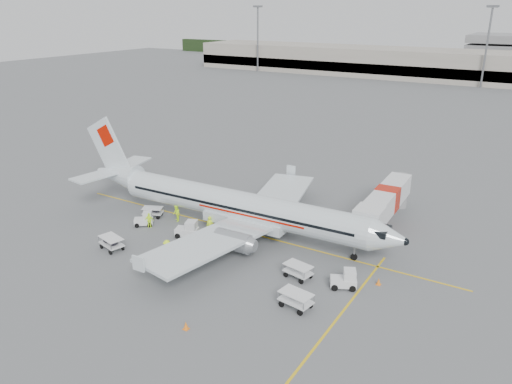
% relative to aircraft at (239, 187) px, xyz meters
% --- Properties ---
extents(ground, '(360.00, 360.00, 0.00)m').
position_rel_aircraft_xyz_m(ground, '(0.53, 0.30, -4.99)').
color(ground, '#56595B').
extents(stripe_lead, '(44.00, 0.20, 0.01)m').
position_rel_aircraft_xyz_m(stripe_lead, '(0.53, 0.30, -4.99)').
color(stripe_lead, yellow).
rests_on(stripe_lead, ground).
extents(stripe_cross, '(0.20, 20.00, 0.01)m').
position_rel_aircraft_xyz_m(stripe_cross, '(14.53, -7.70, -4.99)').
color(stripe_cross, yellow).
rests_on(stripe_cross, ground).
extents(terminal_west, '(110.00, 22.00, 9.00)m').
position_rel_aircraft_xyz_m(terminal_west, '(-39.47, 130.30, -0.49)').
color(terminal_west, gray).
rests_on(terminal_west, ground).
extents(treeline, '(300.00, 3.00, 6.00)m').
position_rel_aircraft_xyz_m(treeline, '(0.53, 175.30, -1.99)').
color(treeline, black).
rests_on(treeline, ground).
extents(mast_west, '(3.20, 1.20, 22.00)m').
position_rel_aircraft_xyz_m(mast_west, '(-69.47, 118.30, 6.01)').
color(mast_west, slate).
rests_on(mast_west, ground).
extents(mast_center, '(3.20, 1.20, 22.00)m').
position_rel_aircraft_xyz_m(mast_center, '(5.53, 118.30, 6.01)').
color(mast_center, slate).
rests_on(mast_center, ground).
extents(aircraft, '(37.06, 29.46, 9.99)m').
position_rel_aircraft_xyz_m(aircraft, '(0.00, 0.00, 0.00)').
color(aircraft, silver).
rests_on(aircraft, ground).
extents(jet_bridge, '(3.55, 15.84, 4.13)m').
position_rel_aircraft_xyz_m(jet_bridge, '(12.14, 9.65, -2.93)').
color(jet_bridge, silver).
rests_on(jet_bridge, ground).
extents(belt_loader, '(4.50, 1.84, 2.40)m').
position_rel_aircraft_xyz_m(belt_loader, '(-1.47, -8.47, -3.79)').
color(belt_loader, silver).
rests_on(belt_loader, ground).
extents(tug_fore, '(2.45, 2.02, 1.65)m').
position_rel_aircraft_xyz_m(tug_fore, '(13.20, -4.61, -4.17)').
color(tug_fore, silver).
rests_on(tug_fore, ground).
extents(tug_mid, '(2.56, 1.97, 1.74)m').
position_rel_aircraft_xyz_m(tug_mid, '(-4.00, -3.69, -4.12)').
color(tug_mid, silver).
rests_on(tug_mid, ground).
extents(tug_aft, '(2.22, 2.06, 1.50)m').
position_rel_aircraft_xyz_m(tug_aft, '(-9.69, -3.90, -4.24)').
color(tug_aft, silver).
rests_on(tug_aft, ground).
extents(cart_loaded_a, '(2.78, 2.05, 1.30)m').
position_rel_aircraft_xyz_m(cart_loaded_a, '(-8.34, -9.68, -4.35)').
color(cart_loaded_a, silver).
rests_on(cart_loaded_a, ground).
extents(cart_loaded_b, '(2.50, 2.07, 1.13)m').
position_rel_aircraft_xyz_m(cart_loaded_b, '(-10.39, -1.70, -4.43)').
color(cart_loaded_b, silver).
rests_on(cart_loaded_b, ground).
extents(cart_empty_a, '(2.63, 1.86, 1.25)m').
position_rel_aircraft_xyz_m(cart_empty_a, '(9.29, -5.16, -4.37)').
color(cart_empty_a, silver).
rests_on(cart_empty_a, ground).
extents(cart_empty_b, '(2.74, 1.88, 1.32)m').
position_rel_aircraft_xyz_m(cart_empty_b, '(11.19, -9.29, -4.33)').
color(cart_empty_b, silver).
rests_on(cart_empty_b, ground).
extents(cone_nose, '(0.39, 0.39, 0.64)m').
position_rel_aircraft_xyz_m(cone_nose, '(15.57, -2.66, -4.67)').
color(cone_nose, orange).
rests_on(cone_nose, ground).
extents(cone_port, '(0.33, 0.33, 0.54)m').
position_rel_aircraft_xyz_m(cone_port, '(4.38, 9.43, -4.72)').
color(cone_port, orange).
rests_on(cone_port, ground).
extents(cone_stbd, '(0.40, 0.40, 0.66)m').
position_rel_aircraft_xyz_m(cone_stbd, '(5.70, -15.89, -4.67)').
color(cone_stbd, orange).
rests_on(cone_stbd, ground).
extents(crew_a, '(0.76, 0.56, 1.90)m').
position_rel_aircraft_xyz_m(crew_a, '(-2.40, -1.96, -4.05)').
color(crew_a, '#D2FF1D').
rests_on(crew_a, ground).
extents(crew_b, '(1.12, 1.10, 1.82)m').
position_rel_aircraft_xyz_m(crew_b, '(-7.42, -1.20, -4.08)').
color(crew_b, '#D2FF1D').
rests_on(crew_b, ground).
extents(crew_c, '(1.25, 1.42, 1.90)m').
position_rel_aircraft_xyz_m(crew_c, '(-2.51, -8.37, -4.04)').
color(crew_c, '#D2FF1D').
rests_on(crew_c, ground).
extents(crew_d, '(1.02, 0.79, 1.61)m').
position_rel_aircraft_xyz_m(crew_d, '(-8.78, -3.96, -4.19)').
color(crew_d, '#D2FF1D').
rests_on(crew_d, ground).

